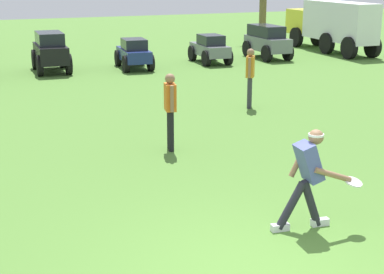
{
  "coord_description": "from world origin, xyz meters",
  "views": [
    {
      "loc": [
        -3.2,
        -5.52,
        3.51
      ],
      "look_at": [
        0.34,
        2.93,
        0.9
      ],
      "focal_mm": 55.0,
      "sensor_mm": 36.0,
      "label": 1
    }
  ],
  "objects_px": {
    "box_truck": "(332,24)",
    "parked_car_slot_g": "(267,41)",
    "parked_car_slot_d": "(50,51)",
    "parked_car_slot_e": "(134,53)",
    "frisbee_in_flight": "(353,182)",
    "parked_car_slot_f": "(210,48)",
    "teammate_deep": "(170,105)",
    "frisbee_thrower": "(308,174)",
    "teammate_midfield": "(250,72)"
  },
  "relations": [
    {
      "from": "box_truck",
      "to": "parked_car_slot_g",
      "type": "bearing_deg",
      "value": -168.69
    },
    {
      "from": "parked_car_slot_d",
      "to": "parked_car_slot_e",
      "type": "bearing_deg",
      "value": -9.14
    },
    {
      "from": "parked_car_slot_e",
      "to": "frisbee_in_flight",
      "type": "bearing_deg",
      "value": -95.37
    },
    {
      "from": "parked_car_slot_f",
      "to": "teammate_deep",
      "type": "bearing_deg",
      "value": -118.36
    },
    {
      "from": "frisbee_thrower",
      "to": "parked_car_slot_d",
      "type": "bearing_deg",
      "value": 93.86
    },
    {
      "from": "frisbee_thrower",
      "to": "parked_car_slot_e",
      "type": "xyz_separation_m",
      "value": [
        1.94,
        14.3,
        -0.24
      ]
    },
    {
      "from": "frisbee_thrower",
      "to": "parked_car_slot_d",
      "type": "xyz_separation_m",
      "value": [
        -1.0,
        14.77,
        -0.06
      ]
    },
    {
      "from": "teammate_midfield",
      "to": "box_truck",
      "type": "relative_size",
      "value": 0.26
    },
    {
      "from": "frisbee_thrower",
      "to": "frisbee_in_flight",
      "type": "bearing_deg",
      "value": -24.45
    },
    {
      "from": "frisbee_in_flight",
      "to": "teammate_midfield",
      "type": "height_order",
      "value": "teammate_midfield"
    },
    {
      "from": "frisbee_thrower",
      "to": "teammate_deep",
      "type": "height_order",
      "value": "teammate_deep"
    },
    {
      "from": "teammate_deep",
      "to": "parked_car_slot_d",
      "type": "distance_m",
      "value": 10.56
    },
    {
      "from": "parked_car_slot_g",
      "to": "parked_car_slot_e",
      "type": "bearing_deg",
      "value": -176.12
    },
    {
      "from": "parked_car_slot_d",
      "to": "box_truck",
      "type": "relative_size",
      "value": 0.4
    },
    {
      "from": "parked_car_slot_f",
      "to": "parked_car_slot_g",
      "type": "distance_m",
      "value": 2.68
    },
    {
      "from": "teammate_deep",
      "to": "teammate_midfield",
      "type": "bearing_deg",
      "value": 40.09
    },
    {
      "from": "frisbee_in_flight",
      "to": "parked_car_slot_e",
      "type": "distance_m",
      "value": 14.62
    },
    {
      "from": "frisbee_thrower",
      "to": "box_truck",
      "type": "distance_m",
      "value": 19.21
    },
    {
      "from": "parked_car_slot_d",
      "to": "teammate_deep",
      "type": "bearing_deg",
      "value": -86.96
    },
    {
      "from": "frisbee_in_flight",
      "to": "parked_car_slot_e",
      "type": "bearing_deg",
      "value": 84.63
    },
    {
      "from": "parked_car_slot_f",
      "to": "frisbee_in_flight",
      "type": "bearing_deg",
      "value": -107.06
    },
    {
      "from": "parked_car_slot_g",
      "to": "parked_car_slot_d",
      "type": "bearing_deg",
      "value": 179.49
    },
    {
      "from": "frisbee_in_flight",
      "to": "parked_car_slot_e",
      "type": "height_order",
      "value": "parked_car_slot_e"
    },
    {
      "from": "frisbee_in_flight",
      "to": "parked_car_slot_f",
      "type": "xyz_separation_m",
      "value": [
        4.52,
        14.72,
        -0.13
      ]
    },
    {
      "from": "frisbee_thrower",
      "to": "teammate_midfield",
      "type": "bearing_deg",
      "value": 67.9
    },
    {
      "from": "parked_car_slot_d",
      "to": "parked_car_slot_e",
      "type": "height_order",
      "value": "parked_car_slot_d"
    },
    {
      "from": "frisbee_in_flight",
      "to": "box_truck",
      "type": "height_order",
      "value": "box_truck"
    },
    {
      "from": "parked_car_slot_d",
      "to": "parked_car_slot_g",
      "type": "xyz_separation_m",
      "value": [
        8.75,
        -0.08,
        -0.02
      ]
    },
    {
      "from": "parked_car_slot_d",
      "to": "parked_car_slot_g",
      "type": "relative_size",
      "value": 0.99
    },
    {
      "from": "parked_car_slot_g",
      "to": "box_truck",
      "type": "xyz_separation_m",
      "value": [
        3.68,
        0.74,
        0.51
      ]
    },
    {
      "from": "teammate_deep",
      "to": "parked_car_slot_e",
      "type": "xyz_separation_m",
      "value": [
        2.38,
        10.07,
        -0.38
      ]
    },
    {
      "from": "box_truck",
      "to": "teammate_deep",
      "type": "bearing_deg",
      "value": -136.65
    },
    {
      "from": "teammate_midfield",
      "to": "parked_car_slot_d",
      "type": "xyz_separation_m",
      "value": [
        -3.83,
        7.8,
        -0.2
      ]
    },
    {
      "from": "parked_car_slot_d",
      "to": "box_truck",
      "type": "bearing_deg",
      "value": 3.03
    },
    {
      "from": "parked_car_slot_d",
      "to": "parked_car_slot_f",
      "type": "bearing_deg",
      "value": -2.87
    },
    {
      "from": "parked_car_slot_d",
      "to": "box_truck",
      "type": "height_order",
      "value": "box_truck"
    },
    {
      "from": "frisbee_in_flight",
      "to": "parked_car_slot_g",
      "type": "bearing_deg",
      "value": 64.34
    },
    {
      "from": "frisbee_in_flight",
      "to": "box_truck",
      "type": "bearing_deg",
      "value": 55.3
    },
    {
      "from": "frisbee_in_flight",
      "to": "teammate_deep",
      "type": "xyz_separation_m",
      "value": [
        -1.01,
        4.48,
        0.25
      ]
    },
    {
      "from": "parked_car_slot_e",
      "to": "box_truck",
      "type": "height_order",
      "value": "box_truck"
    },
    {
      "from": "teammate_midfield",
      "to": "teammate_deep",
      "type": "bearing_deg",
      "value": -139.91
    },
    {
      "from": "parked_car_slot_g",
      "to": "frisbee_thrower",
      "type": "bearing_deg",
      "value": -117.84
    },
    {
      "from": "teammate_midfield",
      "to": "parked_car_slot_e",
      "type": "height_order",
      "value": "teammate_midfield"
    },
    {
      "from": "frisbee_thrower",
      "to": "parked_car_slot_g",
      "type": "bearing_deg",
      "value": 62.16
    },
    {
      "from": "frisbee_thrower",
      "to": "parked_car_slot_g",
      "type": "relative_size",
      "value": 0.59
    },
    {
      "from": "frisbee_thrower",
      "to": "parked_car_slot_d",
      "type": "height_order",
      "value": "frisbee_thrower"
    },
    {
      "from": "teammate_midfield",
      "to": "teammate_deep",
      "type": "xyz_separation_m",
      "value": [
        -3.27,
        -2.75,
        0.0
      ]
    },
    {
      "from": "frisbee_in_flight",
      "to": "parked_car_slot_f",
      "type": "height_order",
      "value": "parked_car_slot_f"
    },
    {
      "from": "frisbee_thrower",
      "to": "teammate_deep",
      "type": "bearing_deg",
      "value": 95.87
    },
    {
      "from": "teammate_deep",
      "to": "box_truck",
      "type": "height_order",
      "value": "box_truck"
    }
  ]
}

